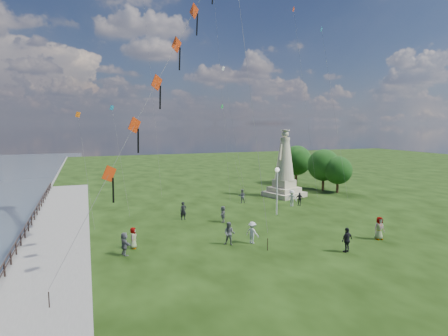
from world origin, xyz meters
name	(u,v)px	position (x,y,z in m)	size (l,w,h in m)	color
waterfront	(36,251)	(-15.24, 8.99, -0.06)	(200.00, 200.00, 1.51)	#384654
statue	(284,172)	(11.65, 20.44, 3.15)	(5.18, 5.18, 8.34)	tan
lamppost	(277,181)	(6.19, 12.23, 3.45)	(0.44, 0.44, 4.78)	silver
tree_row	(315,164)	(18.68, 24.24, 3.42)	(5.44, 12.17, 5.83)	#382314
person_1	(229,234)	(-1.64, 5.10, 0.88)	(0.86, 0.53, 1.76)	#595960
person_2	(252,233)	(0.15, 4.89, 0.84)	(1.08, 0.56, 1.68)	silver
person_3	(347,240)	(5.63, 0.74, 0.90)	(1.05, 0.54, 1.79)	black
person_4	(379,228)	(9.94, 2.29, 0.91)	(0.89, 0.54, 1.82)	#595960
person_5	(124,244)	(-9.26, 5.60, 0.82)	(1.51, 0.65, 1.63)	#595960
person_6	(183,211)	(-3.05, 13.59, 0.86)	(0.63, 0.41, 1.73)	black
person_7	(242,196)	(5.14, 18.66, 0.80)	(0.78, 0.48, 1.60)	#595960
person_8	(292,198)	(9.67, 15.22, 0.90)	(1.16, 0.60, 1.79)	silver
person_9	(299,199)	(10.66, 15.20, 0.74)	(0.87, 0.44, 1.48)	black
person_10	(133,238)	(-8.52, 6.83, 0.79)	(0.77, 0.47, 1.58)	#595960
person_11	(223,214)	(0.18, 11.48, 0.76)	(1.41, 0.61, 1.52)	#595960
red_kite_train	(165,69)	(-6.38, 4.61, 12.65)	(11.83, 9.35, 20.39)	black
small_kites	(215,69)	(3.33, 22.90, 15.54)	(29.98, 17.29, 33.62)	#196E97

